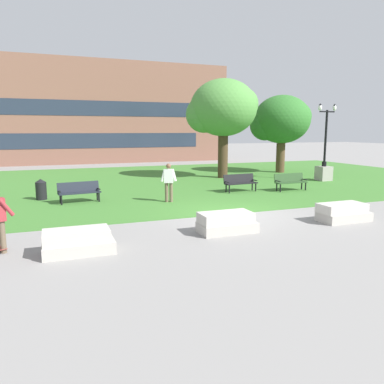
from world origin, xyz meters
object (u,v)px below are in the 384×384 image
Objects in this scene: concrete_block_right at (343,213)px; person_bystander_near_lawn at (169,180)px; park_bench_near_left at (290,181)px; park_bench_far_left at (240,182)px; concrete_block_left at (227,223)px; lamp_post_left at (324,165)px; concrete_block_center at (78,242)px; park_bench_near_right at (79,191)px; trash_bin at (41,189)px.

person_bystander_near_lawn reaches higher than concrete_block_right.
person_bystander_near_lawn is (-4.71, 5.50, 0.68)m from concrete_block_right.
park_bench_near_left is at bearing 70.53° from concrete_block_right.
concrete_block_left is at bearing -120.81° from park_bench_far_left.
person_bystander_near_lawn is (-11.31, -3.45, -0.01)m from lamp_post_left.
concrete_block_center and concrete_block_right have the same top height.
person_bystander_near_lawn is (-6.94, -0.80, 0.45)m from park_bench_near_left.
lamp_post_left reaches higher than park_bench_near_right.
park_bench_near_right is (-8.44, 6.78, 0.23)m from concrete_block_right.
concrete_block_left is 0.97× the size of park_bench_near_right.
concrete_block_center is 0.98× the size of concrete_block_right.
concrete_block_center is 0.99× the size of park_bench_near_left.
concrete_block_left is 0.99× the size of park_bench_near_left.
park_bench_near_left is 12.39m from trash_bin.
lamp_post_left is at bearing 30.90° from concrete_block_center.
trash_bin is at bearing 140.51° from park_bench_near_right.
person_bystander_near_lawn is at bearing 53.98° from concrete_block_center.
concrete_block_left is 9.13m from park_bench_near_left.
concrete_block_right is (8.98, 0.37, 0.00)m from concrete_block_center.
park_bench_near_right is 15.20m from lamp_post_left.
park_bench_near_right is at bearing 161.08° from person_bystander_near_lawn.
park_bench_near_left reaches higher than concrete_block_left.
concrete_block_left is at bearing -55.18° from trash_bin.
park_bench_far_left is (-0.41, 6.94, 0.23)m from concrete_block_right.
concrete_block_left is 9.72m from trash_bin.
park_bench_near_left is 5.13m from lamp_post_left.
concrete_block_center is at bearing -177.64° from concrete_block_right.
park_bench_far_left is at bearing 166.44° from park_bench_near_left.
concrete_block_right is 1.92× the size of trash_bin.
park_bench_near_right is at bearing -178.88° from park_bench_far_left.
concrete_block_right is at bearing -86.64° from park_bench_far_left.
concrete_block_right is at bearing -38.78° from park_bench_near_right.
concrete_block_right is at bearing -1.43° from concrete_block_left.
park_bench_near_left is at bearing 30.77° from concrete_block_center.
lamp_post_left is at bearing 38.60° from concrete_block_left.
person_bystander_near_lawn is at bearing 130.55° from concrete_block_right.
park_bench_far_left reaches higher than concrete_block_center.
lamp_post_left is 11.82m from person_bystander_near_lawn.
lamp_post_left is (15.04, 2.17, 0.46)m from park_bench_near_right.
trash_bin reaches higher than park_bench_near_right.
concrete_block_center is 8.99m from concrete_block_right.
park_bench_near_right is 1.08× the size of person_bystander_near_lawn.
concrete_block_left is 1.87× the size of trash_bin.
park_bench_near_left is at bearing -8.29° from trash_bin.
park_bench_near_right is 8.04m from park_bench_far_left.
park_bench_far_left is (-2.64, 0.64, 0.00)m from park_bench_near_left.
park_bench_near_left is 1.06× the size of person_bystander_near_lawn.
park_bench_far_left is 7.31m from lamp_post_left.
concrete_block_center is at bearing -126.02° from person_bystander_near_lawn.
concrete_block_right is 0.38× the size of lamp_post_left.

